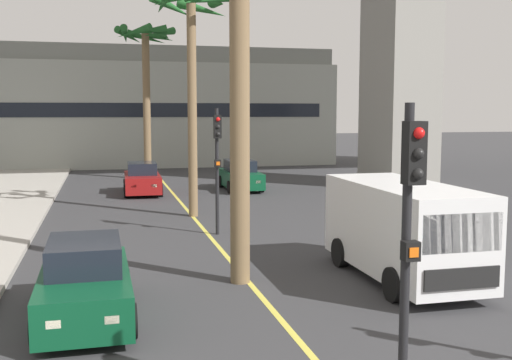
{
  "coord_description": "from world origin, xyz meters",
  "views": [
    {
      "loc": [
        -3.3,
        0.66,
        4.09
      ],
      "look_at": [
        0.0,
        14.0,
        2.56
      ],
      "focal_mm": 43.19,
      "sensor_mm": 36.0,
      "label": 1
    }
  ],
  "objects_px": {
    "car_queue_front": "(142,179)",
    "car_queue_third": "(240,176)",
    "palm_tree_mid_median": "(146,57)",
    "traffic_light_median_near": "(409,225)",
    "traffic_light_median_far": "(217,154)",
    "delivery_van": "(402,228)",
    "palm_tree_near_median": "(191,34)",
    "car_queue_second": "(85,283)"
  },
  "relations": [
    {
      "from": "car_queue_front",
      "to": "car_queue_third",
      "type": "bearing_deg",
      "value": 4.23
    },
    {
      "from": "car_queue_third",
      "to": "palm_tree_mid_median",
      "type": "relative_size",
      "value": 0.45
    },
    {
      "from": "car_queue_front",
      "to": "traffic_light_median_near",
      "type": "height_order",
      "value": "traffic_light_median_near"
    },
    {
      "from": "traffic_light_median_far",
      "to": "palm_tree_mid_median",
      "type": "xyz_separation_m",
      "value": [
        -1.06,
        17.78,
        4.59
      ]
    },
    {
      "from": "delivery_van",
      "to": "palm_tree_near_median",
      "type": "height_order",
      "value": "palm_tree_near_median"
    },
    {
      "from": "traffic_light_median_near",
      "to": "car_queue_second",
      "type": "bearing_deg",
      "value": 125.95
    },
    {
      "from": "palm_tree_mid_median",
      "to": "car_queue_second",
      "type": "bearing_deg",
      "value": -96.72
    },
    {
      "from": "delivery_van",
      "to": "traffic_light_median_far",
      "type": "bearing_deg",
      "value": 117.14
    },
    {
      "from": "palm_tree_near_median",
      "to": "car_queue_third",
      "type": "bearing_deg",
      "value": 64.76
    },
    {
      "from": "car_queue_front",
      "to": "car_queue_second",
      "type": "xyz_separation_m",
      "value": [
        -2.25,
        -18.67,
        0.0
      ]
    },
    {
      "from": "car_queue_front",
      "to": "car_queue_third",
      "type": "height_order",
      "value": "same"
    },
    {
      "from": "car_queue_second",
      "to": "car_queue_front",
      "type": "bearing_deg",
      "value": 83.14
    },
    {
      "from": "car_queue_second",
      "to": "traffic_light_median_near",
      "type": "xyz_separation_m",
      "value": [
        4.04,
        -5.57,
        1.99
      ]
    },
    {
      "from": "car_queue_front",
      "to": "car_queue_third",
      "type": "relative_size",
      "value": 1.0
    },
    {
      "from": "car_queue_front",
      "to": "delivery_van",
      "type": "xyz_separation_m",
      "value": [
        5.15,
        -17.6,
        0.57
      ]
    },
    {
      "from": "delivery_van",
      "to": "traffic_light_median_near",
      "type": "xyz_separation_m",
      "value": [
        -3.36,
        -6.64,
        1.43
      ]
    },
    {
      "from": "car_queue_front",
      "to": "traffic_light_median_far",
      "type": "xyz_separation_m",
      "value": [
        1.8,
        -11.07,
        1.99
      ]
    },
    {
      "from": "delivery_van",
      "to": "car_queue_front",
      "type": "bearing_deg",
      "value": 106.32
    },
    {
      "from": "traffic_light_median_near",
      "to": "palm_tree_near_median",
      "type": "relative_size",
      "value": 0.48
    },
    {
      "from": "car_queue_front",
      "to": "traffic_light_median_near",
      "type": "distance_m",
      "value": 24.39
    },
    {
      "from": "car_queue_front",
      "to": "palm_tree_near_median",
      "type": "bearing_deg",
      "value": -78.24
    },
    {
      "from": "car_queue_second",
      "to": "traffic_light_median_far",
      "type": "relative_size",
      "value": 0.98
    },
    {
      "from": "car_queue_third",
      "to": "traffic_light_median_near",
      "type": "relative_size",
      "value": 0.98
    },
    {
      "from": "traffic_light_median_far",
      "to": "car_queue_second",
      "type": "bearing_deg",
      "value": -118.03
    },
    {
      "from": "car_queue_second",
      "to": "traffic_light_median_far",
      "type": "distance_m",
      "value": 8.85
    },
    {
      "from": "car_queue_second",
      "to": "car_queue_third",
      "type": "bearing_deg",
      "value": 68.9
    },
    {
      "from": "palm_tree_mid_median",
      "to": "traffic_light_median_near",
      "type": "bearing_deg",
      "value": -88.07
    },
    {
      "from": "car_queue_front",
      "to": "palm_tree_mid_median",
      "type": "distance_m",
      "value": 9.43
    },
    {
      "from": "car_queue_front",
      "to": "car_queue_second",
      "type": "distance_m",
      "value": 18.81
    },
    {
      "from": "traffic_light_median_far",
      "to": "palm_tree_near_median",
      "type": "xyz_separation_m",
      "value": [
        -0.29,
        3.82,
        4.32
      ]
    },
    {
      "from": "car_queue_third",
      "to": "traffic_light_median_near",
      "type": "xyz_separation_m",
      "value": [
        -3.32,
        -24.62,
        1.99
      ]
    },
    {
      "from": "traffic_light_median_near",
      "to": "traffic_light_median_far",
      "type": "relative_size",
      "value": 1.0
    },
    {
      "from": "traffic_light_median_near",
      "to": "palm_tree_near_median",
      "type": "bearing_deg",
      "value": 90.95
    },
    {
      "from": "traffic_light_median_near",
      "to": "traffic_light_median_far",
      "type": "bearing_deg",
      "value": 89.94
    },
    {
      "from": "car_queue_front",
      "to": "palm_tree_near_median",
      "type": "relative_size",
      "value": 0.48
    },
    {
      "from": "traffic_light_median_near",
      "to": "palm_tree_mid_median",
      "type": "relative_size",
      "value": 0.46
    },
    {
      "from": "car_queue_front",
      "to": "traffic_light_median_near",
      "type": "bearing_deg",
      "value": -85.78
    },
    {
      "from": "delivery_van",
      "to": "traffic_light_median_near",
      "type": "distance_m",
      "value": 7.58
    },
    {
      "from": "car_queue_third",
      "to": "palm_tree_near_median",
      "type": "relative_size",
      "value": 0.47
    },
    {
      "from": "car_queue_front",
      "to": "car_queue_second",
      "type": "height_order",
      "value": "same"
    },
    {
      "from": "car_queue_third",
      "to": "delivery_van",
      "type": "xyz_separation_m",
      "value": [
        0.05,
        -17.98,
        0.57
      ]
    },
    {
      "from": "car_queue_second",
      "to": "traffic_light_median_near",
      "type": "height_order",
      "value": "traffic_light_median_near"
    }
  ]
}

